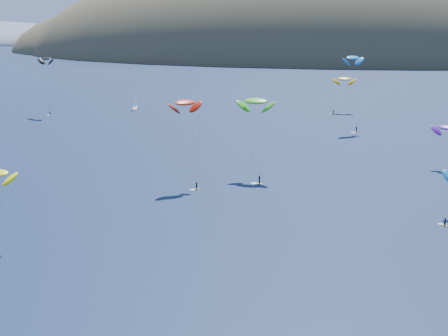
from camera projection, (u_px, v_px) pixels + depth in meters
name	position (u px, v px, depth m)	size (l,w,h in m)	color
island	(345.00, 66.00, 596.89)	(730.00, 300.00, 210.00)	#3D3526
sailboat	(135.00, 108.00, 272.58)	(8.42, 7.27, 10.15)	white
kitesurfer_3	(256.00, 101.00, 161.96)	(10.23, 12.41, 22.46)	yellow
kitesurfer_4	(353.00, 58.00, 222.30)	(9.48, 10.67, 28.50)	yellow
kitesurfer_6	(447.00, 127.00, 170.95)	(11.94, 11.54, 13.70)	yellow
kitesurfer_9	(185.00, 103.00, 152.90)	(9.11, 9.51, 23.12)	yellow
kitesurfer_11	(344.00, 79.00, 264.25)	(9.36, 10.63, 16.68)	yellow
kitesurfer_12	(46.00, 59.00, 254.63)	(9.14, 6.94, 25.48)	yellow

